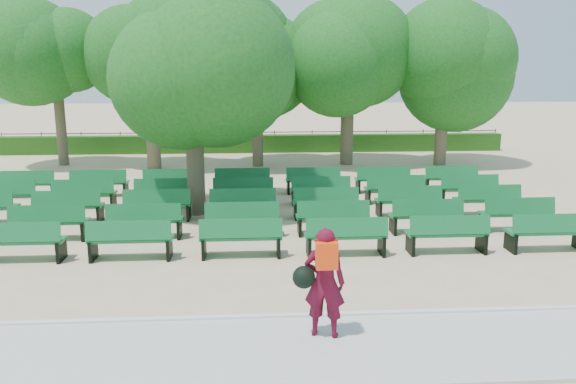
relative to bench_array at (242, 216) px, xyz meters
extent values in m
plane|color=tan|center=(0.54, -0.49, -0.10)|extent=(120.00, 120.00, 0.00)
cube|color=#BABAB5|center=(0.54, -7.89, -0.07)|extent=(30.00, 2.20, 0.06)
cube|color=silver|center=(0.54, -6.74, -0.05)|extent=(30.00, 0.12, 0.10)
cube|color=#1E4B13|center=(0.54, 13.51, 0.35)|extent=(26.00, 0.70, 0.90)
cube|color=#116530|center=(0.00, 0.02, 0.37)|extent=(1.89, 0.61, 0.06)
cube|color=#116530|center=(0.00, -0.20, 0.63)|extent=(1.87, 0.23, 0.44)
cylinder|color=brown|center=(-1.35, 0.72, 1.42)|extent=(0.52, 0.52, 3.04)
ellipsoid|color=#1A5D1B|center=(-1.35, 0.72, 4.26)|extent=(4.81, 4.81, 4.33)
imported|color=#4F0B1D|center=(1.39, -7.47, 0.85)|extent=(0.73, 0.57, 1.77)
cube|color=#F53D0C|center=(1.39, -7.67, 1.36)|extent=(0.33, 0.17, 0.41)
sphere|color=black|center=(1.06, -7.53, 0.97)|extent=(0.35, 0.35, 0.35)
camera|label=1|loc=(0.28, -15.65, 4.08)|focal=35.00mm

